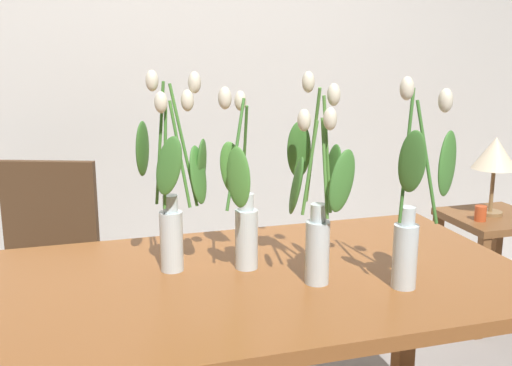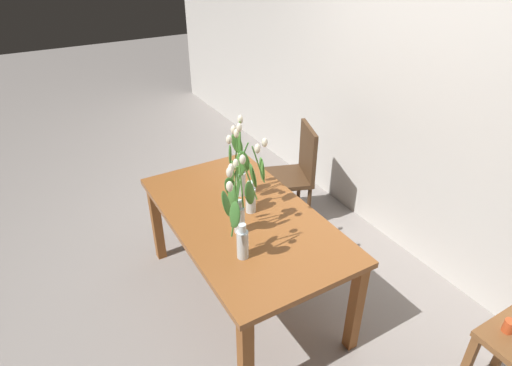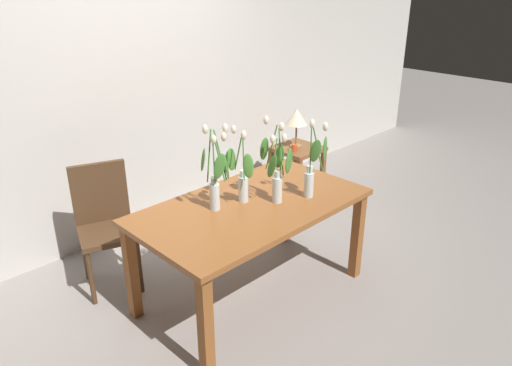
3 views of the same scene
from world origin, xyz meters
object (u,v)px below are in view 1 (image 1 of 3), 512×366
at_px(tulip_vase_2, 243,211).
at_px(table_lamp, 495,155).
at_px(tulip_vase_0, 174,194).
at_px(tulip_vase_3, 412,221).
at_px(tulip_vase_1, 318,204).
at_px(dining_table, 256,304).
at_px(side_table, 492,238).
at_px(pillar_candle, 481,213).
at_px(dining_chair, 43,264).

height_order(tulip_vase_2, table_lamp, tulip_vase_2).
distance_m(tulip_vase_0, table_lamp, 1.91).
bearing_deg(tulip_vase_3, tulip_vase_1, 149.55).
relative_size(tulip_vase_0, tulip_vase_2, 1.07).
height_order(tulip_vase_1, table_lamp, tulip_vase_1).
bearing_deg(dining_table, tulip_vase_0, 155.58).
relative_size(dining_table, tulip_vase_0, 2.72).
height_order(dining_table, side_table, dining_table).
height_order(tulip_vase_2, pillar_candle, tulip_vase_2).
xyz_separation_m(table_lamp, pillar_candle, (-0.12, -0.08, -0.27)).
xyz_separation_m(tulip_vase_2, side_table, (1.54, 0.82, -0.49)).
height_order(tulip_vase_3, side_table, tulip_vase_3).
height_order(dining_table, tulip_vase_1, tulip_vase_1).
distance_m(tulip_vase_0, side_table, 1.98).
height_order(tulip_vase_0, dining_chair, tulip_vase_0).
bearing_deg(dining_chair, side_table, 0.00).
height_order(tulip_vase_3, dining_chair, tulip_vase_3).
height_order(dining_table, tulip_vase_2, tulip_vase_2).
bearing_deg(dining_table, table_lamp, 31.02).
xyz_separation_m(tulip_vase_0, side_table, (1.73, 0.79, -0.54)).
xyz_separation_m(tulip_vase_1, tulip_vase_3, (0.22, -0.13, -0.03)).
height_order(tulip_vase_1, tulip_vase_3, tulip_vase_1).
xyz_separation_m(tulip_vase_1, side_table, (1.37, 0.98, -0.54)).
xyz_separation_m(tulip_vase_3, table_lamp, (1.14, 1.13, -0.08)).
relative_size(dining_chair, pillar_candle, 12.40).
distance_m(tulip_vase_1, pillar_candle, 1.59).
height_order(tulip_vase_0, table_lamp, tulip_vase_0).
xyz_separation_m(dining_table, dining_chair, (-0.64, 0.89, -0.12)).
height_order(tulip_vase_0, pillar_candle, tulip_vase_0).
bearing_deg(tulip_vase_3, tulip_vase_2, 143.62).
bearing_deg(tulip_vase_0, side_table, 24.43).
bearing_deg(dining_chair, pillar_candle, -1.69).
distance_m(side_table, table_lamp, 0.42).
xyz_separation_m(tulip_vase_2, dining_chair, (-0.62, 0.82, -0.39)).
xyz_separation_m(dining_table, side_table, (1.52, 0.89, -0.22)).
bearing_deg(side_table, pillar_candle, -154.49).
distance_m(dining_chair, pillar_candle, 2.03).
xyz_separation_m(dining_table, pillar_candle, (1.39, 0.83, -0.06)).
bearing_deg(pillar_candle, tulip_vase_2, -151.74).
height_order(dining_table, dining_chair, dining_chair).
bearing_deg(dining_table, pillar_candle, 30.73).
height_order(side_table, pillar_candle, pillar_candle).
relative_size(tulip_vase_0, pillar_candle, 7.83).
xyz_separation_m(dining_table, tulip_vase_2, (-0.02, 0.07, 0.27)).
relative_size(table_lamp, pillar_candle, 5.31).
bearing_deg(side_table, tulip_vase_1, -144.42).
xyz_separation_m(dining_table, tulip_vase_0, (-0.22, 0.10, 0.33)).
distance_m(tulip_vase_2, side_table, 1.81).
distance_m(tulip_vase_0, tulip_vase_1, 0.41).
xyz_separation_m(tulip_vase_0, pillar_candle, (1.61, 0.73, -0.39)).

